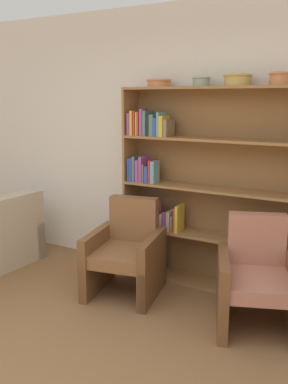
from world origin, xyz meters
name	(u,v)px	position (x,y,z in m)	size (l,w,h in m)	color
wall_back	(188,145)	(0.00, 2.61, 1.38)	(12.00, 0.06, 2.75)	silver
bookshelf	(195,190)	(0.17, 2.43, 0.95)	(1.84, 0.30, 1.95)	olive
bowl_slate	(159,82)	(-0.24, 2.42, 1.99)	(0.24, 0.24, 0.07)	#C67547
bowl_stoneware	(201,81)	(0.21, 2.42, 2.00)	(0.17, 0.17, 0.09)	gray
bowl_cream	(238,79)	(0.55, 2.42, 2.00)	(0.26, 0.26, 0.10)	tan
bowl_olive	(280,78)	(0.92, 2.42, 2.01)	(0.20, 0.20, 0.11)	#C67547
armchair_leather	(126,253)	(-0.30, 1.89, 0.39)	(0.76, 0.79, 0.89)	brown
armchair_cushioned	(258,280)	(0.96, 1.88, 0.39)	(0.84, 0.86, 0.89)	brown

